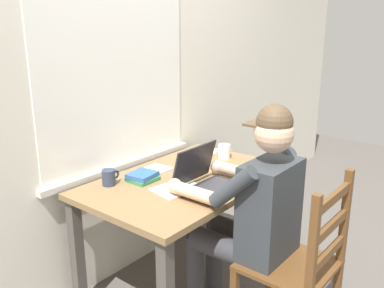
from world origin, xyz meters
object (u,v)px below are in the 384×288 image
object	(u,v)px
coffee_mug_white	(224,151)
desk	(186,194)
laptop	(206,179)
coffee_mug_dark	(109,177)
seated_person	(251,208)
book_stack_main	(142,177)
computer_mouse	(243,173)
landscape_photo_print	(207,153)
wooden_chair	(299,265)

from	to	relation	value
coffee_mug_white	desk	bearing A→B (deg)	-174.95
laptop	coffee_mug_dark	xyz separation A→B (m)	(-0.30, 0.45, -0.01)
desk	seated_person	bearing A→B (deg)	-93.93
coffee_mug_dark	book_stack_main	bearing A→B (deg)	-31.07
desk	computer_mouse	distance (m)	0.35
book_stack_main	landscape_photo_print	size ratio (longest dim) A/B	1.28
desk	seated_person	size ratio (longest dim) A/B	0.98
wooden_chair	landscape_photo_print	distance (m)	1.09
computer_mouse	coffee_mug_white	size ratio (longest dim) A/B	0.84
desk	wooden_chair	world-z (taller)	wooden_chair
coffee_mug_dark	landscape_photo_print	size ratio (longest dim) A/B	0.86
wooden_chair	laptop	bearing A→B (deg)	91.53
desk	coffee_mug_white	world-z (taller)	coffee_mug_white
seated_person	coffee_mug_dark	size ratio (longest dim) A/B	10.93
desk	wooden_chair	xyz separation A→B (m)	(-0.03, -0.74, -0.17)
laptop	book_stack_main	size ratio (longest dim) A/B	1.98
seated_person	coffee_mug_white	bearing A→B (deg)	46.52
landscape_photo_print	coffee_mug_dark	bearing A→B (deg)	-178.76
laptop	landscape_photo_print	xyz separation A→B (m)	(0.51, 0.38, -0.05)
desk	computer_mouse	bearing A→B (deg)	-44.95
desk	coffee_mug_dark	distance (m)	0.46
desk	coffee_mug_white	xyz separation A→B (m)	(0.44, 0.04, 0.15)
seated_person	coffee_mug_white	size ratio (longest dim) A/B	10.31
seated_person	coffee_mug_white	xyz separation A→B (m)	(0.47, 0.50, 0.09)
seated_person	computer_mouse	world-z (taller)	seated_person
wooden_chair	landscape_photo_print	xyz separation A→B (m)	(0.49, 0.94, 0.27)
laptop	desk	bearing A→B (deg)	75.52
book_stack_main	wooden_chair	bearing A→B (deg)	-80.33
desk	book_stack_main	size ratio (longest dim) A/B	7.23
laptop	computer_mouse	xyz separation A→B (m)	(0.28, -0.06, -0.04)
laptop	coffee_mug_dark	world-z (taller)	laptop
wooden_chair	landscape_photo_print	world-z (taller)	wooden_chair
landscape_photo_print	laptop	bearing A→B (deg)	-137.08
laptop	coffee_mug_dark	size ratio (longest dim) A/B	2.94
wooden_chair	laptop	xyz separation A→B (m)	(-0.01, 0.56, 0.32)
seated_person	coffee_mug_white	distance (m)	0.70
landscape_photo_print	wooden_chair	bearing A→B (deg)	-111.37
coffee_mug_white	coffee_mug_dark	bearing A→B (deg)	163.76
seated_person	laptop	xyz separation A→B (m)	(-0.01, 0.28, 0.10)
coffee_mug_dark	landscape_photo_print	xyz separation A→B (m)	(0.81, -0.07, -0.04)
laptop	coffee_mug_dark	distance (m)	0.54
laptop	seated_person	bearing A→B (deg)	-86.94
book_stack_main	landscape_photo_print	distance (m)	0.65
computer_mouse	landscape_photo_print	xyz separation A→B (m)	(0.23, 0.43, -0.02)
wooden_chair	book_stack_main	world-z (taller)	wooden_chair
wooden_chair	computer_mouse	distance (m)	0.64
coffee_mug_white	coffee_mug_dark	world-z (taller)	coffee_mug_white
desk	seated_person	xyz separation A→B (m)	(-0.03, -0.46, 0.06)
coffee_mug_white	coffee_mug_dark	distance (m)	0.82
desk	seated_person	world-z (taller)	seated_person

